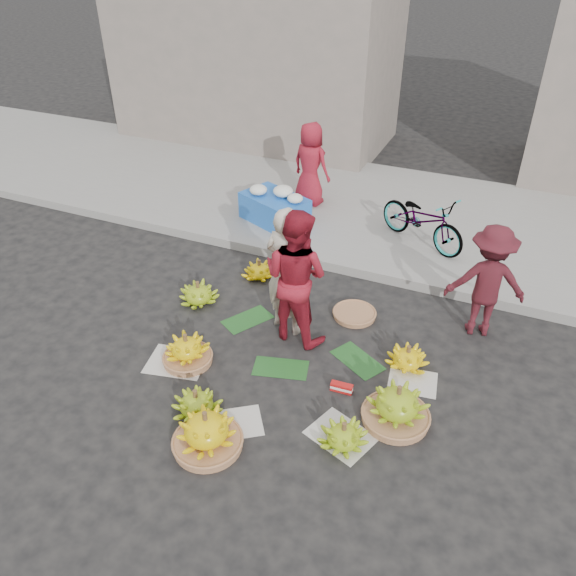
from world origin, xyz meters
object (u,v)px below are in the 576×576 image
at_px(vendor_cream, 287,271).
at_px(flower_table, 275,207).
at_px(banana_bunch_4, 397,406).
at_px(bicycle, 423,219).
at_px(banana_bunch_0, 187,351).

bearing_deg(vendor_cream, flower_table, -48.12).
relative_size(vendor_cream, flower_table, 1.34).
height_order(banana_bunch_4, bicycle, bicycle).
bearing_deg(vendor_cream, bicycle, -98.59).
height_order(vendor_cream, flower_table, vendor_cream).
height_order(banana_bunch_0, flower_table, flower_table).
distance_m(vendor_cream, flower_table, 2.85).
height_order(banana_bunch_4, flower_table, flower_table).
bearing_deg(flower_table, vendor_cream, -39.23).
relative_size(banana_bunch_4, flower_table, 0.64).
xyz_separation_m(banana_bunch_4, bicycle, (-0.59, 3.74, 0.33)).
xyz_separation_m(vendor_cream, bicycle, (1.13, 2.71, -0.32)).
bearing_deg(bicycle, banana_bunch_0, -178.69).
distance_m(flower_table, bicycle, 2.46).
xyz_separation_m(vendor_cream, flower_table, (-1.31, 2.48, -0.47)).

